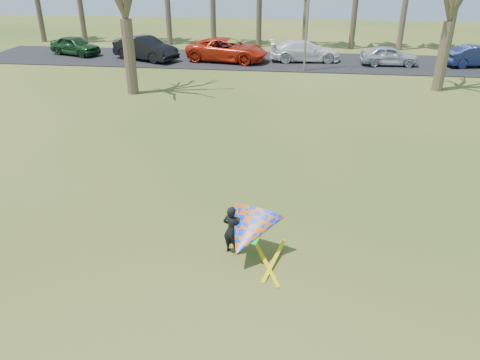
# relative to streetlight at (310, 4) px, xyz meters

# --- Properties ---
(ground) EXTENTS (100.00, 100.00, 0.00)m
(ground) POSITION_rel_streetlight_xyz_m (-2.16, -22.00, -4.46)
(ground) COLOR #224B10
(ground) RESTS_ON ground
(parking_strip) EXTENTS (46.00, 7.00, 0.06)m
(parking_strip) POSITION_rel_streetlight_xyz_m (-2.16, 3.00, -4.43)
(parking_strip) COLOR black
(parking_strip) RESTS_ON ground
(streetlight) EXTENTS (2.28, 0.18, 8.00)m
(streetlight) POSITION_rel_streetlight_xyz_m (0.00, 0.00, 0.00)
(streetlight) COLOR gray
(streetlight) RESTS_ON ground
(car_0) EXTENTS (4.60, 3.10, 1.45)m
(car_0) POSITION_rel_streetlight_xyz_m (-18.38, 3.21, -3.68)
(car_0) COLOR #17391A
(car_0) RESTS_ON parking_strip
(car_1) EXTENTS (5.50, 3.83, 1.72)m
(car_1) POSITION_rel_streetlight_xyz_m (-12.19, 2.04, -3.55)
(car_1) COLOR black
(car_1) RESTS_ON parking_strip
(car_2) EXTENTS (6.43, 3.75, 1.68)m
(car_2) POSITION_rel_streetlight_xyz_m (-5.95, 2.38, -3.56)
(car_2) COLOR red
(car_2) RESTS_ON parking_strip
(car_3) EXTENTS (5.44, 2.69, 1.52)m
(car_3) POSITION_rel_streetlight_xyz_m (-0.15, 3.12, -3.64)
(car_3) COLOR white
(car_3) RESTS_ON parking_strip
(car_4) EXTENTS (4.12, 1.78, 1.39)m
(car_4) POSITION_rel_streetlight_xyz_m (5.93, 2.44, -3.71)
(car_4) COLOR #A8AFB6
(car_4) RESTS_ON parking_strip
(car_5) EXTENTS (4.69, 2.57, 1.47)m
(car_5) POSITION_rel_streetlight_xyz_m (12.07, 2.80, -3.67)
(car_5) COLOR #19234D
(car_5) RESTS_ON parking_strip
(kite_flyer) EXTENTS (2.13, 2.39, 2.02)m
(kite_flyer) POSITION_rel_streetlight_xyz_m (-1.67, -22.58, -3.63)
(kite_flyer) COLOR black
(kite_flyer) RESTS_ON ground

